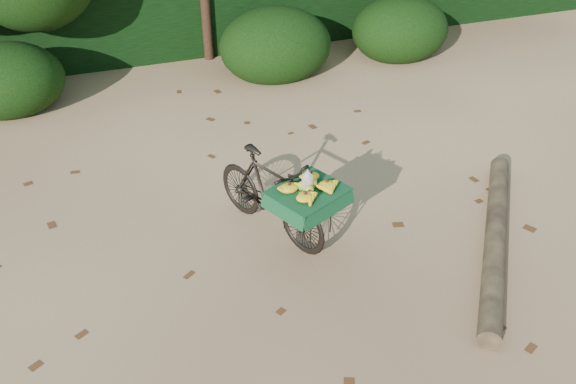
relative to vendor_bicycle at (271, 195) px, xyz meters
name	(u,v)px	position (x,y,z in m)	size (l,w,h in m)	color
ground	(271,222)	(0.05, 0.17, -0.54)	(80.00, 80.00, 0.00)	tan
vendor_bicycle	(271,195)	(0.00, 0.00, 0.00)	(1.31, 1.88, 1.05)	black
fallen_log	(495,237)	(2.35, -1.09, -0.42)	(0.24, 0.24, 3.30)	brown
hedge_backdrop	(169,0)	(0.05, 6.47, 0.36)	(26.00, 1.80, 1.80)	black
bush_clumps	(221,56)	(0.55, 4.47, -0.09)	(8.80, 1.70, 0.90)	black
leaf_litter	(256,194)	(0.05, 0.82, -0.53)	(7.00, 7.30, 0.01)	#4F2E15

